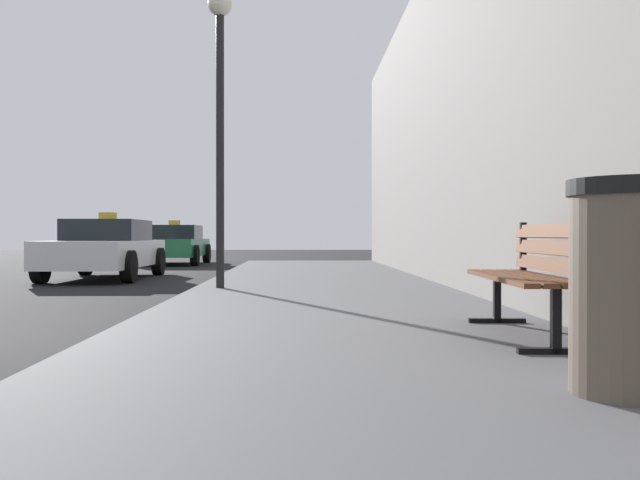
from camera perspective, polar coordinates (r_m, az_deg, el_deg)
sidewalk at (r=5.64m, az=2.52°, el=-8.28°), size 4.00×32.00×0.15m
bench at (r=5.56m, az=17.24°, el=-2.31°), size 0.58×1.88×0.89m
trash_bin at (r=3.68m, az=24.38°, el=-3.49°), size 0.62×0.62×1.05m
street_lamp at (r=10.57m, az=-8.25°, el=12.47°), size 0.36×0.36×4.38m
car_white at (r=15.55m, az=-17.26°, el=-0.68°), size 1.92×4.41×1.43m
car_green at (r=23.02m, az=-11.99°, el=-0.35°), size 2.03×4.23×1.43m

